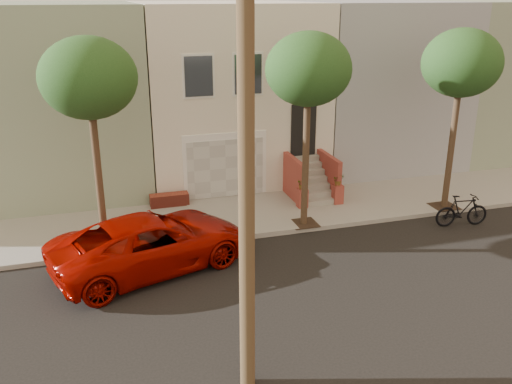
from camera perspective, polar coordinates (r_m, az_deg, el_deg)
name	(u,v)px	position (r m, az deg, el deg)	size (l,w,h in m)	color
ground	(322,287)	(15.23, 6.81, -9.75)	(90.00, 90.00, 0.00)	black
sidewalk	(263,213)	(19.71, 0.69, -2.21)	(40.00, 3.70, 0.15)	gray
house_row	(223,88)	(24.20, -3.48, 10.72)	(33.10, 11.70, 7.00)	beige
tree_left	(89,80)	(16.12, -16.94, 11.07)	(2.70, 2.57, 6.30)	#2D2116
tree_mid	(309,71)	(17.38, 5.46, 12.41)	(2.70, 2.57, 6.30)	#2D2116
tree_right	(462,64)	(20.09, 20.52, 12.28)	(2.70, 2.57, 6.30)	#2D2116
pickup_truck	(151,243)	(16.06, -10.77, -5.16)	(2.63, 5.70, 1.59)	#960800
motorcycle	(462,211)	(19.92, 20.54, -1.81)	(0.52, 1.86, 1.12)	black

